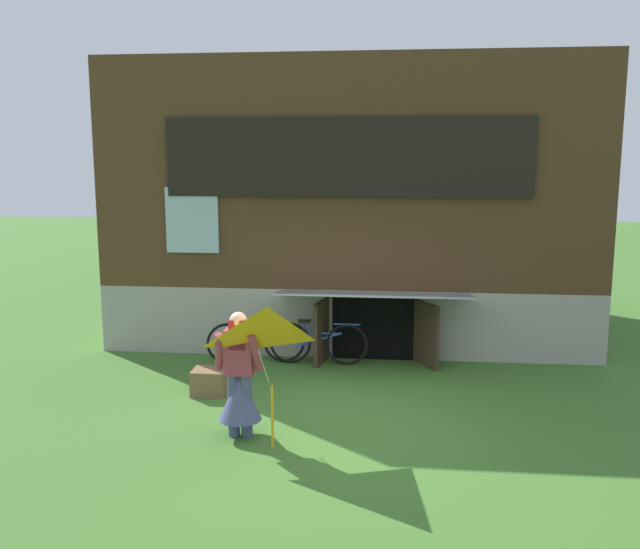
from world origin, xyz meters
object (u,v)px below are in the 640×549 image
object	(u,v)px
bicycle_yellow	(256,342)
wooden_crate	(210,382)
person	(240,385)
kite	(268,346)
bicycle_blue	(318,343)

from	to	relation	value
bicycle_yellow	wooden_crate	distance (m)	1.62
person	bicycle_yellow	xyz separation A→B (m)	(-0.40, 3.01, -0.29)
bicycle_yellow	wooden_crate	world-z (taller)	bicycle_yellow
kite	bicycle_blue	bearing A→B (deg)	87.22
kite	wooden_crate	bearing A→B (deg)	121.50
bicycle_blue	wooden_crate	bearing A→B (deg)	-130.54
person	bicycle_blue	xyz separation A→B (m)	(0.63, 3.06, -0.29)
person	bicycle_blue	world-z (taller)	person
person	bicycle_blue	size ratio (longest dim) A/B	0.95
bicycle_blue	bicycle_yellow	distance (m)	1.03
kite	bicycle_blue	world-z (taller)	kite
bicycle_yellow	kite	bearing A→B (deg)	-88.60
kite	wooden_crate	size ratio (longest dim) A/B	3.38
wooden_crate	kite	bearing A→B (deg)	-58.50
person	wooden_crate	xyz separation A→B (m)	(-0.77, 1.44, -0.47)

